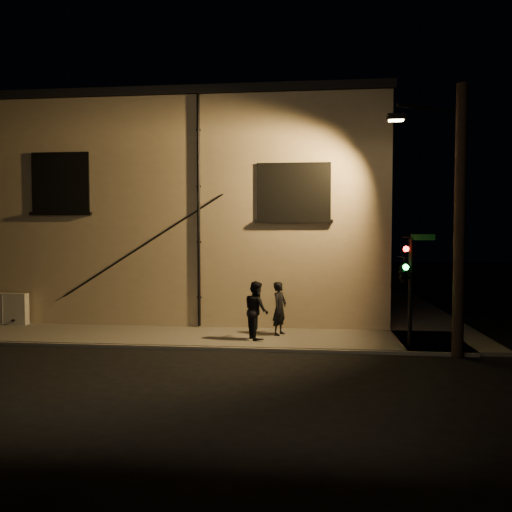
# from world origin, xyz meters

# --- Properties ---
(ground) EXTENTS (90.00, 90.00, 0.00)m
(ground) POSITION_xyz_m (0.00, 0.00, 0.00)
(ground) COLOR black
(sidewalk) EXTENTS (21.00, 16.00, 0.12)m
(sidewalk) POSITION_xyz_m (1.22, 4.39, 0.06)
(sidewalk) COLOR #5C5852
(sidewalk) RESTS_ON ground
(building) EXTENTS (16.20, 12.23, 8.80)m
(building) POSITION_xyz_m (-3.00, 8.99, 4.40)
(building) COLOR tan
(building) RESTS_ON ground
(utility_cabinet) EXTENTS (1.77, 0.30, 1.17)m
(utility_cabinet) POSITION_xyz_m (-9.14, 2.70, 0.70)
(utility_cabinet) COLOR #BCB9B3
(utility_cabinet) RESTS_ON sidewalk
(pedestrian_a) EXTENTS (0.66, 0.77, 1.78)m
(pedestrian_a) POSITION_xyz_m (1.17, 1.85, 1.01)
(pedestrian_a) COLOR black
(pedestrian_a) RESTS_ON sidewalk
(pedestrian_b) EXTENTS (1.02, 1.12, 1.87)m
(pedestrian_b) POSITION_xyz_m (0.47, 1.12, 1.05)
(pedestrian_b) COLOR black
(pedestrian_b) RESTS_ON sidewalk
(traffic_signal) EXTENTS (1.19, 1.97, 3.38)m
(traffic_signal) POSITION_xyz_m (4.99, 0.56, 2.39)
(traffic_signal) COLOR black
(traffic_signal) RESTS_ON sidewalk
(streetlamp_pole) EXTENTS (2.05, 1.40, 7.69)m
(streetlamp_pole) POSITION_xyz_m (6.27, -0.10, 4.05)
(streetlamp_pole) COLOR black
(streetlamp_pole) RESTS_ON ground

